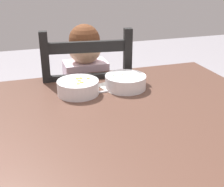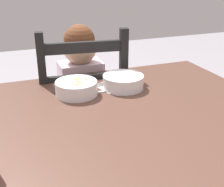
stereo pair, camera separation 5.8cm
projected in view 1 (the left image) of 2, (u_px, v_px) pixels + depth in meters
name	position (u px, v px, depth m)	size (l,w,h in m)	color
dining_table	(116.00, 138.00, 1.15)	(1.22, 0.93, 0.75)	#4F3328
dining_chair	(87.00, 118.00, 1.66)	(0.47, 0.47, 0.99)	black
child_figure	(87.00, 89.00, 1.59)	(0.32, 0.31, 0.98)	silver
bowl_of_peas	(125.00, 81.00, 1.31)	(0.18, 0.18, 0.06)	white
bowl_of_carrots	(78.00, 87.00, 1.25)	(0.17, 0.17, 0.06)	white
spoon	(93.00, 93.00, 1.27)	(0.14, 0.03, 0.01)	silver
paper_napkin	(117.00, 86.00, 1.35)	(0.14, 0.13, 0.00)	white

